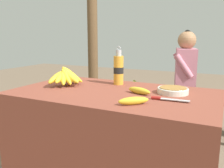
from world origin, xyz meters
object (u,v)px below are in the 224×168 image
loose_banana_front (134,101)px  seated_vendor (180,76)px  water_bottle (119,69)px  banana_bunch_ripe (67,76)px  knife (165,99)px  loose_banana_side (139,91)px  wooden_bench (173,100)px  support_post_near (92,17)px  serving_bowl (173,90)px  banana_bunch_green (137,85)px

loose_banana_front → seated_vendor: 1.39m
water_bottle → loose_banana_front: bearing=-57.2°
banana_bunch_ripe → knife: banana_bunch_ripe is taller
loose_banana_side → knife: (0.19, -0.09, -0.01)m
loose_banana_front → loose_banana_side: 0.25m
wooden_bench → support_post_near: support_post_near is taller
loose_banana_front → wooden_bench: bearing=92.6°
banana_bunch_ripe → support_post_near: support_post_near is taller
loose_banana_front → seated_vendor: bearing=89.7°
serving_bowl → support_post_near: 1.91m
wooden_bench → seated_vendor: size_ratio=1.50×
banana_bunch_green → loose_banana_front: bearing=-70.7°
banana_bunch_ripe → serving_bowl: bearing=6.7°
water_bottle → loose_banana_side: bearing=-42.3°
banana_bunch_green → seated_vendor: bearing=-5.3°
water_bottle → knife: size_ratio=1.34×
serving_bowl → water_bottle: water_bottle is taller
banana_bunch_green → loose_banana_side: bearing=-69.3°
banana_bunch_ripe → support_post_near: (-0.55, 1.33, 0.55)m
water_bottle → wooden_bench: water_bottle is taller
loose_banana_side → wooden_bench: (-0.01, 1.18, -0.36)m
loose_banana_side → seated_vendor: 1.15m
water_bottle → support_post_near: bearing=128.6°
loose_banana_front → knife: bearing=50.3°
banana_bunch_ripe → loose_banana_side: 0.60m
serving_bowl → seated_vendor: bearing=97.3°
banana_bunch_ripe → loose_banana_side: size_ratio=1.90×
seated_vendor → wooden_bench: bearing=-42.7°
banana_bunch_ripe → loose_banana_front: 0.71m
loose_banana_side → wooden_bench: size_ratio=0.11×
seated_vendor → banana_bunch_green: size_ratio=4.11×
wooden_bench → support_post_near: (-1.13, 0.16, 0.95)m
banana_bunch_ripe → knife: size_ratio=1.55×
seated_vendor → support_post_near: support_post_near is taller
wooden_bench → banana_bunch_green: bearing=179.3°
support_post_near → banana_bunch_ripe: bearing=-67.6°
support_post_near → knife: bearing=-47.1°
serving_bowl → banana_bunch_green: (-0.64, 1.08, -0.22)m
loose_banana_front → water_bottle: bearing=122.8°
banana_bunch_green → support_post_near: support_post_near is taller
wooden_bench → loose_banana_side: bearing=-89.5°
seated_vendor → support_post_near: 1.39m
loose_banana_front → banana_bunch_green: 1.54m
seated_vendor → support_post_near: bearing=-22.4°
loose_banana_front → support_post_near: 2.08m
loose_banana_front → seated_vendor: (0.01, 1.39, -0.07)m
loose_banana_front → support_post_near: support_post_near is taller
knife → banana_bunch_green: (-0.64, 1.28, -0.21)m
water_bottle → loose_banana_front: (0.31, -0.48, -0.10)m
banana_bunch_green → knife: bearing=-63.4°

